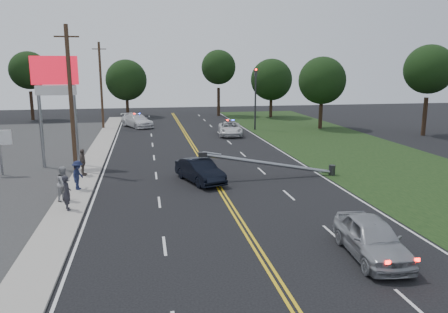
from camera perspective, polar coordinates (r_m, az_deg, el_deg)
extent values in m
plane|color=black|center=(20.89, 2.27, -8.73)|extent=(120.00, 120.00, 0.00)
cube|color=#A19B92|center=(30.26, -17.79, -2.68)|extent=(1.80, 70.00, 0.12)
cube|color=black|center=(34.87, 20.67, -1.10)|extent=(12.00, 80.00, 0.01)
cube|color=gold|center=(30.30, -1.84, -2.19)|extent=(0.36, 80.00, 0.00)
cylinder|color=gray|center=(34.12, -22.83, 4.43)|extent=(0.24, 0.24, 7.00)
cylinder|color=gray|center=(33.68, -18.83, 4.64)|extent=(0.24, 0.24, 7.00)
cube|color=red|center=(33.66, -21.28, 10.45)|extent=(3.20, 0.35, 2.00)
cube|color=white|center=(33.71, -21.11, 8.07)|extent=(2.80, 0.30, 0.70)
cylinder|color=gray|center=(33.10, -27.15, 0.16)|extent=(0.14, 0.14, 2.80)
cylinder|color=#2D2D30|center=(50.82, 4.12, 7.43)|extent=(0.20, 0.20, 7.00)
cube|color=#2D2D30|center=(50.68, 4.17, 10.92)|extent=(0.28, 0.28, 0.90)
sphere|color=#FF0C07|center=(50.53, 4.22, 11.26)|extent=(0.22, 0.22, 0.22)
cylinder|color=#2D2D30|center=(30.59, 13.92, -1.74)|extent=(0.44, 0.44, 0.70)
cylinder|color=gray|center=(28.94, 5.94, -0.94)|extent=(8.90, 0.24, 1.80)
cube|color=#2D2D30|center=(27.87, -2.81, 0.27)|extent=(0.55, 0.32, 0.30)
cylinder|color=#382619|center=(31.56, -19.35, 6.90)|extent=(0.28, 0.28, 10.00)
cube|color=#382619|center=(31.53, -19.88, 14.52)|extent=(1.60, 0.10, 0.10)
cylinder|color=#382619|center=(53.36, -15.75, 8.84)|extent=(0.28, 0.28, 10.00)
cube|color=#382619|center=(53.35, -16.01, 13.35)|extent=(1.60, 0.10, 0.10)
cylinder|color=black|center=(65.79, -23.80, 6.09)|extent=(0.44, 0.44, 3.90)
sphere|color=black|center=(65.57, -24.15, 10.24)|extent=(5.08, 5.08, 5.08)
cylinder|color=black|center=(65.78, -12.50, 6.45)|extent=(0.44, 0.44, 3.08)
sphere|color=black|center=(65.55, -12.65, 9.72)|extent=(5.88, 5.88, 5.88)
cylinder|color=black|center=(65.36, -0.71, 7.16)|extent=(0.44, 0.44, 4.14)
sphere|color=black|center=(65.15, -0.73, 11.59)|extent=(5.02, 5.02, 5.02)
cylinder|color=black|center=(63.87, 6.14, 6.53)|extent=(0.44, 0.44, 3.12)
sphere|color=black|center=(63.64, 6.22, 9.95)|extent=(5.91, 5.91, 5.91)
cylinder|color=black|center=(53.12, 12.50, 5.35)|extent=(0.44, 0.44, 3.27)
sphere|color=black|center=(52.84, 12.69, 9.66)|extent=(5.50, 5.50, 5.50)
cylinder|color=black|center=(51.22, 24.73, 4.76)|extent=(0.44, 0.44, 4.04)
sphere|color=black|center=(50.95, 25.21, 10.27)|extent=(5.08, 5.08, 5.08)
imported|color=black|center=(27.91, -3.17, -1.87)|extent=(2.97, 4.78, 1.49)
imported|color=#9C9EA4|center=(18.11, 18.72, -10.03)|extent=(2.23, 4.71, 1.56)
imported|color=silver|center=(46.80, 0.81, 3.65)|extent=(3.01, 5.39, 1.43)
imported|color=silver|center=(54.19, -11.28, 4.62)|extent=(4.40, 5.84, 1.57)
imported|color=#27262E|center=(23.55, -19.84, -4.47)|extent=(0.64, 0.76, 1.79)
imported|color=#9E9EA2|center=(25.26, -20.17, -3.30)|extent=(1.04, 1.13, 1.89)
imported|color=#1A2143|center=(27.17, -18.54, -2.32)|extent=(0.90, 1.25, 1.74)
imported|color=#5B4F48|center=(30.53, -17.97, -0.72)|extent=(0.56, 1.09, 1.79)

